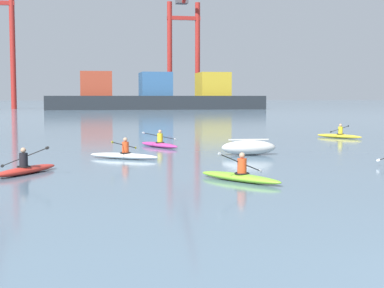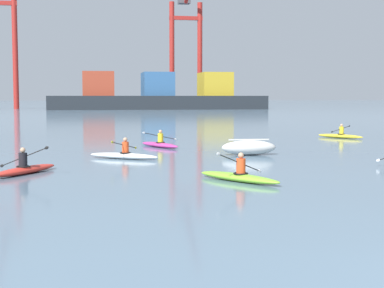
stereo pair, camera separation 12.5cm
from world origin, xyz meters
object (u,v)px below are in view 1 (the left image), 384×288
at_px(kayak_magenta, 159,144).
at_px(kayak_white, 124,155).
at_px(container_barge, 155,96).
at_px(kayak_yellow, 339,135).
at_px(capsized_dinghy, 249,148).
at_px(gantry_crane_west_mid, 184,35).
at_px(kayak_lime, 240,176).
at_px(kayak_red, 25,169).

relative_size(kayak_magenta, kayak_white, 1.05).
distance_m(container_barge, kayak_yellow, 89.37).
relative_size(capsized_dinghy, kayak_yellow, 0.83).
height_order(container_barge, kayak_magenta, container_barge).
bearing_deg(gantry_crane_west_mid, kayak_lime, -99.19).
relative_size(container_barge, kayak_yellow, 14.53).
height_order(gantry_crane_west_mid, kayak_lime, gantry_crane_west_mid).
relative_size(container_barge, kayak_white, 14.65).
relative_size(capsized_dinghy, kayak_lime, 0.83).
bearing_deg(gantry_crane_west_mid, kayak_magenta, -100.77).
xyz_separation_m(container_barge, capsized_dinghy, (-8.10, -99.03, -2.45)).
height_order(kayak_magenta, kayak_lime, kayak_lime).
bearing_deg(kayak_lime, kayak_white, 112.95).
xyz_separation_m(container_barge, gantry_crane_west_mid, (8.60, 12.70, 14.70)).
xyz_separation_m(capsized_dinghy, kayak_magenta, (-3.61, 4.94, -0.18)).
distance_m(capsized_dinghy, kayak_yellow, 13.30).
relative_size(kayak_lime, kayak_red, 1.00).
xyz_separation_m(container_barge, kayak_white, (-14.03, -99.64, -2.63)).
height_order(kayak_lime, kayak_red, kayak_red).
relative_size(container_barge, kayak_magenta, 13.97).
relative_size(capsized_dinghy, kayak_magenta, 0.80).
bearing_deg(kayak_white, kayak_red, -130.89).
distance_m(kayak_magenta, kayak_lime, 13.19).
bearing_deg(kayak_magenta, gantry_crane_west_mid, 79.23).
height_order(kayak_magenta, kayak_yellow, same).
height_order(capsized_dinghy, kayak_white, kayak_white).
bearing_deg(kayak_white, capsized_dinghy, 5.88).
relative_size(container_barge, gantry_crane_west_mid, 1.31).
bearing_deg(kayak_lime, kayak_yellow, 56.60).
height_order(container_barge, kayak_lime, container_barge).
bearing_deg(container_barge, kayak_lime, -95.75).
bearing_deg(gantry_crane_west_mid, kayak_white, -101.39).
relative_size(gantry_crane_west_mid, kayak_white, 11.20).
height_order(gantry_crane_west_mid, capsized_dinghy, gantry_crane_west_mid).
bearing_deg(container_barge, kayak_yellow, -89.35).
xyz_separation_m(kayak_magenta, kayak_lime, (0.90, -13.16, 0.00)).
height_order(container_barge, kayak_red, container_barge).
distance_m(container_barge, kayak_red, 105.60).
xyz_separation_m(capsized_dinghy, kayak_yellow, (9.11, 9.70, -0.18)).
height_order(gantry_crane_west_mid, kayak_white, gantry_crane_west_mid).
bearing_deg(container_barge, gantry_crane_west_mid, 55.89).
relative_size(kayak_yellow, kayak_lime, 1.00).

